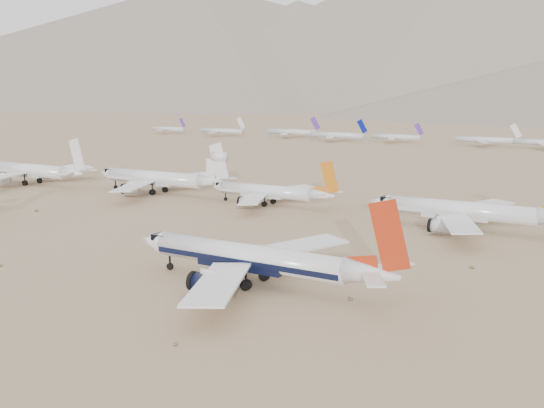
# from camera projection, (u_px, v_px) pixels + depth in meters

# --- Properties ---
(ground) EXTENTS (7000.00, 7000.00, 0.00)m
(ground) POSITION_uv_depth(u_px,v_px,m) (225.00, 280.00, 112.20)
(ground) COLOR #9B795A
(ground) RESTS_ON ground
(main_airliner) EXTENTS (51.44, 50.24, 18.15)m
(main_airliner) POSITION_uv_depth(u_px,v_px,m) (259.00, 259.00, 108.05)
(main_airliner) COLOR white
(main_airliner) RESTS_ON ground
(row2_gold_tail) EXTENTS (49.38, 48.29, 17.58)m
(row2_gold_tail) POSITION_uv_depth(u_px,v_px,m) (469.00, 211.00, 151.66)
(row2_gold_tail) COLOR white
(row2_gold_tail) RESTS_ON ground
(row2_orange_tail) EXTENTS (42.22, 41.30, 15.06)m
(row2_orange_tail) POSITION_uv_depth(u_px,v_px,m) (270.00, 192.00, 185.49)
(row2_orange_tail) COLOR white
(row2_orange_tail) RESTS_ON ground
(row2_white_trijet) EXTENTS (52.68, 51.48, 18.67)m
(row2_white_trijet) POSITION_uv_depth(u_px,v_px,m) (161.00, 178.00, 206.53)
(row2_white_trijet) COLOR white
(row2_white_trijet) RESTS_ON ground
(row2_white_twin) EXTENTS (51.62, 50.51, 18.44)m
(row2_white_twin) POSITION_uv_depth(u_px,v_px,m) (33.00, 171.00, 227.71)
(row2_white_twin) COLOR white
(row2_white_twin) RESTS_ON ground
(distant_storage_row) EXTENTS (526.47, 54.92, 14.34)m
(distant_storage_row) POSITION_uv_depth(u_px,v_px,m) (485.00, 140.00, 384.80)
(distant_storage_row) COLOR silver
(distant_storage_row) RESTS_ON ground
(desert_scrub) EXTENTS (261.14, 121.67, 0.63)m
(desert_scrub) POSITION_uv_depth(u_px,v_px,m) (122.00, 335.00, 86.15)
(desert_scrub) COLOR brown
(desert_scrub) RESTS_ON ground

